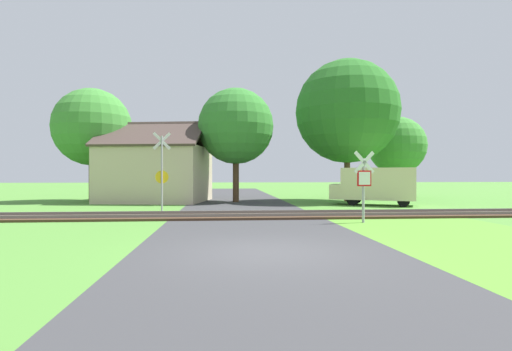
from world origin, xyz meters
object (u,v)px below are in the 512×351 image
at_px(tree_center, 236,126).
at_px(tree_left, 92,127).
at_px(mail_truck, 376,185).
at_px(crossing_sign_far, 162,169).
at_px(house, 157,172).
at_px(stop_sign_near, 364,182).
at_px(tree_far, 397,146).
at_px(tree_right, 347,112).

height_order(tree_center, tree_left, tree_left).
distance_m(tree_left, mail_truck, 19.32).
distance_m(crossing_sign_far, mail_truck, 12.62).
height_order(house, mail_truck, house).
distance_m(crossing_sign_far, tree_left, 11.04).
height_order(house, tree_center, tree_center).
xyz_separation_m(tree_center, tree_left, (-9.91, 1.78, 0.05)).
xyz_separation_m(stop_sign_near, tree_far, (8.67, 16.34, 2.59)).
distance_m(stop_sign_near, tree_center, 13.19).
bearing_deg(tree_center, tree_far, 18.65).
relative_size(tree_far, tree_left, 0.83).
bearing_deg(stop_sign_near, tree_right, -116.55).
bearing_deg(tree_right, stop_sign_near, -104.79).
relative_size(house, mail_truck, 1.50).
xyz_separation_m(house, mail_truck, (13.65, -4.43, -0.76)).
xyz_separation_m(stop_sign_near, mail_truck, (3.77, 8.39, -0.34)).
xyz_separation_m(crossing_sign_far, tree_right, (11.52, 7.05, 4.05)).
bearing_deg(mail_truck, tree_center, 93.50).
distance_m(stop_sign_near, tree_far, 18.68).
xyz_separation_m(tree_right, mail_truck, (0.60, -3.61, -4.94)).
relative_size(stop_sign_near, tree_center, 0.36).
bearing_deg(tree_left, tree_center, -10.20).
bearing_deg(tree_right, house, 176.40).
distance_m(stop_sign_near, mail_truck, 9.20).
height_order(tree_center, tree_far, tree_center).
relative_size(tree_far, mail_truck, 1.25).
xyz_separation_m(stop_sign_near, tree_right, (3.17, 12.00, 4.60)).
height_order(house, tree_right, tree_right).
distance_m(crossing_sign_far, tree_right, 14.10).
bearing_deg(mail_truck, tree_left, 100.25).
relative_size(crossing_sign_far, tree_far, 0.60).
bearing_deg(stop_sign_near, tree_far, -129.72).
height_order(crossing_sign_far, house, house).
distance_m(stop_sign_near, house, 16.19).
height_order(stop_sign_near, tree_far, tree_far).
xyz_separation_m(crossing_sign_far, mail_truck, (12.11, 3.44, -0.89)).
distance_m(stop_sign_near, crossing_sign_far, 9.72).
xyz_separation_m(tree_far, tree_left, (-23.09, -2.66, 0.94)).
distance_m(stop_sign_near, tree_left, 20.18).
relative_size(tree_left, tree_right, 0.80).
bearing_deg(mail_truck, crossing_sign_far, 132.32).
bearing_deg(tree_right, mail_truck, -80.62).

